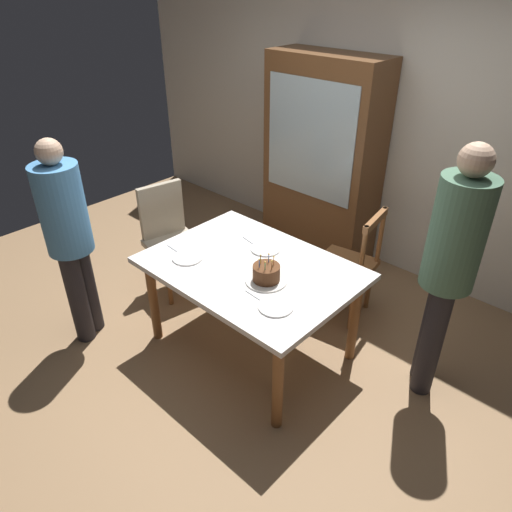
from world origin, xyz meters
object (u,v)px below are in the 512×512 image
chair_spindle_back (348,266)px  plate_near_celebrant (188,258)px  plate_near_guest (276,306)px  person_celebrant (68,233)px  plate_far_side (266,249)px  birthday_cake (266,274)px  chair_upholstered (169,233)px  dining_table (251,276)px  china_cabinet (322,160)px  person_guest (450,263)px

chair_spindle_back → plate_near_celebrant: bearing=-121.8°
plate_near_guest → chair_spindle_back: (-0.16, 1.08, -0.29)m
plate_near_guest → person_celebrant: bearing=-160.8°
plate_far_side → chair_spindle_back: 0.76m
plate_near_celebrant → person_celebrant: size_ratio=0.14×
birthday_cake → chair_upholstered: bearing=171.3°
dining_table → plate_near_guest: size_ratio=6.55×
chair_upholstered → china_cabinet: bearing=68.4°
chair_spindle_back → birthday_cake: bearing=-94.4°
dining_table → birthday_cake: 0.26m
person_guest → birthday_cake: bearing=-146.3°
chair_upholstered → person_celebrant: bearing=-87.0°
birthday_cake → plate_far_side: 0.41m
plate_far_side → chair_upholstered: (-1.04, -0.10, -0.21)m
plate_near_celebrant → chair_spindle_back: chair_spindle_back is taller
plate_far_side → dining_table: bearing=-72.9°
dining_table → china_cabinet: (-0.54, 1.56, 0.30)m
china_cabinet → plate_near_celebrant: bearing=-85.3°
chair_upholstered → person_celebrant: size_ratio=0.60×
plate_far_side → person_guest: 1.26m
birthday_cake → person_celebrant: bearing=-151.4°
plate_near_guest → plate_far_side: bearing=137.1°
birthday_cake → person_guest: (0.92, 0.62, 0.20)m
chair_upholstered → person_guest: (2.23, 0.42, 0.46)m
plate_near_guest → person_guest: (0.69, 0.79, 0.25)m
plate_near_celebrant → plate_far_side: (0.32, 0.47, 0.00)m
birthday_cake → chair_spindle_back: chair_spindle_back is taller
plate_far_side → china_cabinet: 1.42m
person_celebrant → chair_spindle_back: bearing=50.1°
plate_near_celebrant → chair_spindle_back: (0.67, 1.08, -0.29)m
person_guest → china_cabinet: size_ratio=0.91×
plate_near_celebrant → person_celebrant: 0.86m
dining_table → birthday_cake: size_ratio=5.15×
china_cabinet → person_guest: bearing=-31.1°
person_celebrant → person_guest: bearing=30.8°
plate_near_celebrant → chair_spindle_back: size_ratio=0.23×
plate_near_celebrant → china_cabinet: (-0.15, 1.79, 0.21)m
dining_table → person_celebrant: 1.33m
plate_near_celebrant → plate_near_guest: size_ratio=1.00×
dining_table → plate_near_celebrant: size_ratio=6.55×
dining_table → china_cabinet: 1.68m
birthday_cake → plate_near_celebrant: birthday_cake is taller
birthday_cake → plate_near_celebrant: 0.62m
dining_table → plate_near_guest: plate_near_guest is taller
china_cabinet → person_celebrant: bearing=-102.6°
birthday_cake → person_celebrant: (-1.27, -0.69, 0.11)m
birthday_cake → plate_far_side: (-0.28, 0.30, -0.05)m
plate_near_celebrant → china_cabinet: size_ratio=0.12×
plate_near_celebrant → chair_spindle_back: bearing=58.2°
dining_table → plate_near_celebrant: plate_near_celebrant is taller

